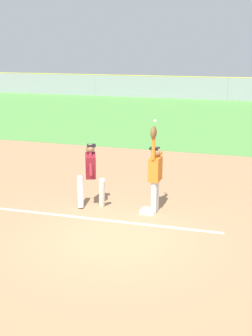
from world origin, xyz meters
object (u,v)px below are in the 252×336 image
at_px(first_base, 148,211).
at_px(fielder, 155,170).
at_px(parked_car_red, 231,88).
at_px(baseball, 155,121).
at_px(parked_car_tan, 156,86).
at_px(runner, 91,171).

distance_m(first_base, fielder, 1.09).
bearing_deg(parked_car_red, first_base, -94.79).
height_order(fielder, baseball, baseball).
distance_m(fielder, baseball, 1.25).
bearing_deg(parked_car_red, parked_car_tan, 176.79).
xyz_separation_m(parked_car_tan, parked_car_red, (6.28, 0.25, 0.00)).
height_order(runner, baseball, baseball).
relative_size(runner, parked_car_tan, 0.38).
height_order(first_base, baseball, baseball).
bearing_deg(baseball, fielder, -50.16).
xyz_separation_m(runner, baseball, (1.65, 0.19, 1.37)).
height_order(first_base, parked_car_red, parked_car_red).
distance_m(parked_car_tan, parked_car_red, 6.29).
distance_m(first_base, parked_car_red, 28.20).
height_order(fielder, parked_car_tan, fielder).
relative_size(fielder, runner, 1.33).
relative_size(first_base, baseball, 5.14).
distance_m(baseball, parked_car_tan, 28.70).
relative_size(first_base, runner, 0.22).
relative_size(first_base, fielder, 0.17).
relative_size(baseball, parked_car_tan, 0.02).
distance_m(first_base, parked_car_tan, 28.73).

